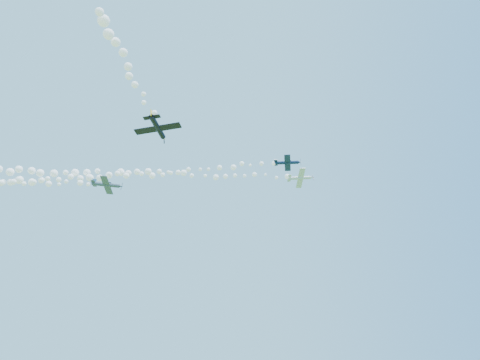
{
  "coord_description": "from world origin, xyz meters",
  "views": [
    {
      "loc": [
        2.22,
        -80.44,
        2.0
      ],
      "look_at": [
        5.01,
        -8.24,
        45.63
      ],
      "focal_mm": 30.0,
      "sensor_mm": 36.0,
      "label": 1
    }
  ],
  "objects_px": {
    "plane_navy": "(287,163)",
    "plane_grey": "(107,185)",
    "plane_white": "(300,178)",
    "plane_black": "(158,128)"
  },
  "relations": [
    {
      "from": "plane_black",
      "to": "plane_grey",
      "type": "bearing_deg",
      "value": 39.0
    },
    {
      "from": "plane_grey",
      "to": "plane_white",
      "type": "bearing_deg",
      "value": 9.78
    },
    {
      "from": "plane_white",
      "to": "plane_grey",
      "type": "height_order",
      "value": "plane_white"
    },
    {
      "from": "plane_grey",
      "to": "plane_black",
      "type": "relative_size",
      "value": 1.0
    },
    {
      "from": "plane_navy",
      "to": "plane_grey",
      "type": "relative_size",
      "value": 0.92
    },
    {
      "from": "plane_navy",
      "to": "plane_grey",
      "type": "height_order",
      "value": "plane_navy"
    },
    {
      "from": "plane_white",
      "to": "plane_navy",
      "type": "xyz_separation_m",
      "value": [
        -4.73,
        -10.13,
        -2.4
      ]
    },
    {
      "from": "plane_navy",
      "to": "plane_black",
      "type": "xyz_separation_m",
      "value": [
        -23.54,
        -24.78,
        -10.85
      ]
    },
    {
      "from": "plane_navy",
      "to": "plane_black",
      "type": "bearing_deg",
      "value": -124.17
    },
    {
      "from": "plane_white",
      "to": "plane_navy",
      "type": "bearing_deg",
      "value": -116.28
    }
  ]
}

